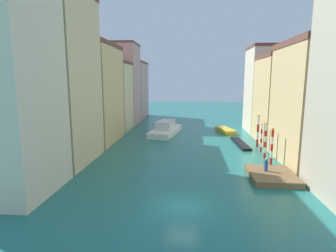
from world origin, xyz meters
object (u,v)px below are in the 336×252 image
(waterfront_dock, at_px, (272,176))
(motorboat_0, at_px, (226,130))
(gondola_black, at_px, (240,143))
(mooring_pole_0, at_px, (272,146))
(vaporetto_white, at_px, (166,129))
(person_on_dock, at_px, (266,165))
(mooring_pole_3, at_px, (258,130))
(mooring_pole_1, at_px, (265,140))
(mooring_pole_2, at_px, (261,137))

(waterfront_dock, bearing_deg, motorboat_0, 93.73)
(gondola_black, height_order, motorboat_0, motorboat_0)
(waterfront_dock, xyz_separation_m, gondola_black, (-0.55, 14.57, -0.12))
(mooring_pole_0, distance_m, vaporetto_white, 21.93)
(vaporetto_white, xyz_separation_m, gondola_black, (12.10, -7.03, -0.70))
(person_on_dock, distance_m, mooring_pole_3, 12.96)
(vaporetto_white, bearing_deg, mooring_pole_0, -50.72)
(person_on_dock, distance_m, vaporetto_white, 24.32)
(waterfront_dock, xyz_separation_m, motorboat_0, (-1.57, 24.09, 0.06))
(motorboat_0, bearing_deg, mooring_pole_0, -81.87)
(mooring_pole_3, distance_m, motorboat_0, 11.48)
(person_on_dock, bearing_deg, mooring_pole_1, 76.33)
(mooring_pole_0, relative_size, mooring_pole_2, 1.11)
(mooring_pole_0, xyz_separation_m, motorboat_0, (-2.78, 19.44, -1.89))
(mooring_pole_0, height_order, mooring_pole_2, mooring_pole_0)
(waterfront_dock, bearing_deg, mooring_pole_3, 82.85)
(person_on_dock, bearing_deg, vaporetto_white, 120.07)
(gondola_black, bearing_deg, person_on_dock, -89.67)
(motorboat_0, bearing_deg, mooring_pole_2, -77.32)
(mooring_pole_1, bearing_deg, motorboat_0, 99.34)
(mooring_pole_1, height_order, mooring_pole_3, mooring_pole_3)
(mooring_pole_0, bearing_deg, motorboat_0, 98.13)
(gondola_black, bearing_deg, motorboat_0, 96.10)
(mooring_pole_2, bearing_deg, person_on_dock, -101.16)
(mooring_pole_3, distance_m, vaporetto_white, 16.63)
(vaporetto_white, relative_size, motorboat_0, 1.77)
(waterfront_dock, bearing_deg, mooring_pole_2, 81.92)
(mooring_pole_1, xyz_separation_m, mooring_pole_3, (0.48, 5.93, 0.13))
(mooring_pole_2, distance_m, motorboat_0, 14.04)
(mooring_pole_3, bearing_deg, mooring_pole_2, -93.61)
(person_on_dock, relative_size, vaporetto_white, 0.13)
(mooring_pole_0, height_order, gondola_black, mooring_pole_0)
(mooring_pole_3, bearing_deg, mooring_pole_0, -93.04)
(mooring_pole_2, distance_m, mooring_pole_3, 2.82)
(gondola_black, distance_m, motorboat_0, 9.58)
(mooring_pole_1, relative_size, mooring_pole_2, 1.14)
(waterfront_dock, bearing_deg, mooring_pole_1, 80.86)
(motorboat_0, bearing_deg, mooring_pole_3, -73.35)
(mooring_pole_1, relative_size, gondola_black, 0.55)
(mooring_pole_3, height_order, gondola_black, mooring_pole_3)
(mooring_pole_1, bearing_deg, mooring_pole_3, 85.35)
(waterfront_dock, relative_size, motorboat_0, 0.87)
(mooring_pole_0, height_order, mooring_pole_1, mooring_pole_1)
(mooring_pole_2, bearing_deg, motorboat_0, 102.68)
(mooring_pole_1, relative_size, motorboat_0, 0.74)
(mooring_pole_2, xyz_separation_m, gondola_black, (-2.04, 4.08, -1.85))
(mooring_pole_2, height_order, gondola_black, mooring_pole_2)
(person_on_dock, bearing_deg, waterfront_dock, -49.48)
(mooring_pole_0, distance_m, motorboat_0, 19.73)
(waterfront_dock, xyz_separation_m, person_on_dock, (-0.47, 0.55, 0.93))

